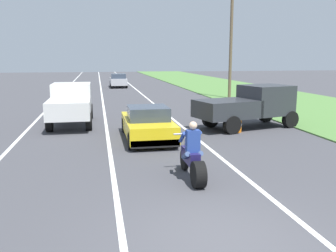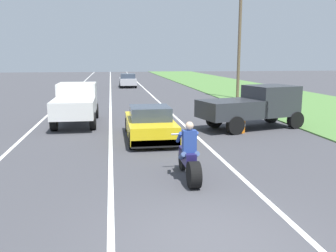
# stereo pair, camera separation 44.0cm
# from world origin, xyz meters

# --- Properties ---
(ground_plane) EXTENTS (160.00, 160.00, 0.00)m
(ground_plane) POSITION_xyz_m (0.00, 0.00, 0.00)
(ground_plane) COLOR #424247
(lane_stripe_left_solid) EXTENTS (0.14, 120.00, 0.01)m
(lane_stripe_left_solid) POSITION_xyz_m (-5.40, 20.00, 0.00)
(lane_stripe_left_solid) COLOR white
(lane_stripe_left_solid) RESTS_ON ground
(lane_stripe_right_solid) EXTENTS (0.14, 120.00, 0.01)m
(lane_stripe_right_solid) POSITION_xyz_m (1.80, 20.00, 0.00)
(lane_stripe_right_solid) COLOR white
(lane_stripe_right_solid) RESTS_ON ground
(lane_stripe_centre_dashed) EXTENTS (0.14, 120.00, 0.01)m
(lane_stripe_centre_dashed) POSITION_xyz_m (-1.80, 20.00, 0.00)
(lane_stripe_centre_dashed) COLOR white
(lane_stripe_centre_dashed) RESTS_ON ground
(grass_verge_right) EXTENTS (10.00, 120.00, 0.06)m
(grass_verge_right) POSITION_xyz_m (11.92, 20.00, 0.03)
(grass_verge_right) COLOR #517F3D
(grass_verge_right) RESTS_ON ground
(motorcycle_with_rider) EXTENTS (0.70, 2.21, 1.62)m
(motorcycle_with_rider) POSITION_xyz_m (0.30, 3.32, 0.59)
(motorcycle_with_rider) COLOR black
(motorcycle_with_rider) RESTS_ON ground
(sports_car_yellow) EXTENTS (1.84, 4.30, 1.37)m
(sports_car_yellow) POSITION_xyz_m (-0.21, 8.54, 0.63)
(sports_car_yellow) COLOR yellow
(sports_car_yellow) RESTS_ON ground
(pickup_truck_left_lane_white) EXTENTS (2.02, 4.80, 1.98)m
(pickup_truck_left_lane_white) POSITION_xyz_m (-3.47, 12.59, 1.11)
(pickup_truck_left_lane_white) COLOR silver
(pickup_truck_left_lane_white) RESTS_ON ground
(pickup_truck_right_shoulder_dark_grey) EXTENTS (5.14, 3.14, 1.98)m
(pickup_truck_right_shoulder_dark_grey) POSITION_xyz_m (4.88, 10.18, 1.11)
(pickup_truck_right_shoulder_dark_grey) COLOR #2D3035
(pickup_truck_right_shoulder_dark_grey) RESTS_ON ground
(utility_pole_roadside) EXTENTS (0.24, 0.24, 8.96)m
(utility_pole_roadside) POSITION_xyz_m (8.35, 22.31, 4.48)
(utility_pole_roadside) COLOR brown
(utility_pole_roadside) RESTS_ON ground
(construction_barrel_nearest) EXTENTS (0.58, 0.58, 1.00)m
(construction_barrel_nearest) POSITION_xyz_m (3.84, 9.29, 0.50)
(construction_barrel_nearest) COLOR orange
(construction_barrel_nearest) RESTS_ON ground
(distant_car_far_ahead) EXTENTS (1.80, 4.00, 1.50)m
(distant_car_far_ahead) POSITION_xyz_m (0.14, 35.38, 0.77)
(distant_car_far_ahead) COLOR #B2B2B7
(distant_car_far_ahead) RESTS_ON ground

